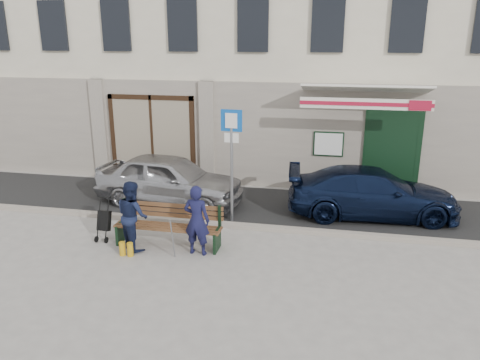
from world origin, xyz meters
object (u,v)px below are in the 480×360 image
(parking_sign, at_px, (232,147))
(woman, at_px, (133,215))
(car_silver, at_px, (169,179))
(bench, at_px, (166,226))
(stroller, at_px, (104,222))
(car_navy, at_px, (372,193))
(man, at_px, (197,220))

(parking_sign, xyz_separation_m, woman, (-1.77, -1.96, -1.15))
(car_silver, height_order, bench, car_silver)
(bench, relative_size, woman, 1.56)
(parking_sign, relative_size, stroller, 2.87)
(parking_sign, xyz_separation_m, stroller, (-2.62, -1.67, -1.48))
(stroller, bearing_deg, woman, -14.56)
(car_silver, distance_m, car_navy, 5.45)
(car_silver, bearing_deg, car_navy, -81.91)
(car_silver, bearing_deg, woman, -169.48)
(bench, height_order, woman, woman)
(man, height_order, woman, man)
(car_navy, relative_size, stroller, 4.39)
(car_navy, distance_m, woman, 6.07)
(car_navy, distance_m, man, 4.88)
(man, height_order, stroller, man)
(car_silver, relative_size, parking_sign, 1.45)
(bench, distance_m, stroller, 1.50)
(man, relative_size, woman, 1.00)
(stroller, bearing_deg, car_silver, 80.41)
(car_navy, xyz_separation_m, bench, (-4.59, -2.80, -0.17))
(car_navy, distance_m, parking_sign, 3.86)
(stroller, bearing_deg, bench, 3.35)
(car_silver, relative_size, man, 2.67)
(car_navy, height_order, bench, car_navy)
(bench, height_order, man, man)
(parking_sign, height_order, woman, parking_sign)
(man, bearing_deg, parking_sign, -94.74)
(parking_sign, height_order, bench, parking_sign)
(car_navy, height_order, man, man)
(woman, bearing_deg, car_silver, -44.51)
(parking_sign, bearing_deg, stroller, -143.26)
(man, distance_m, woman, 1.45)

